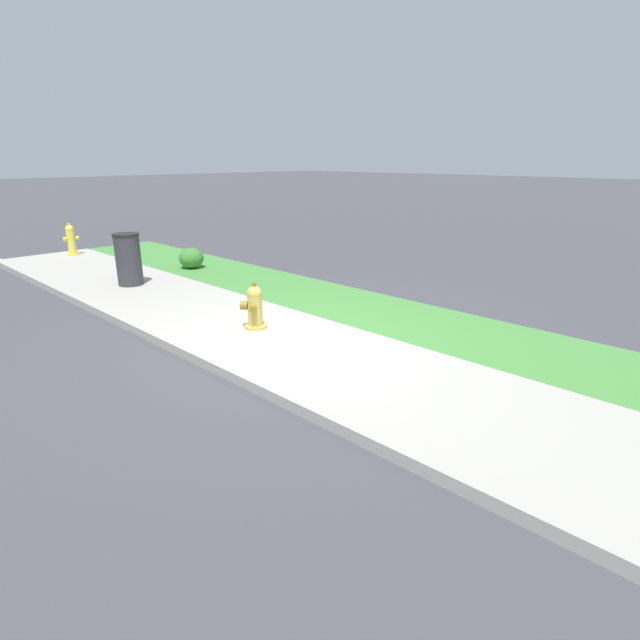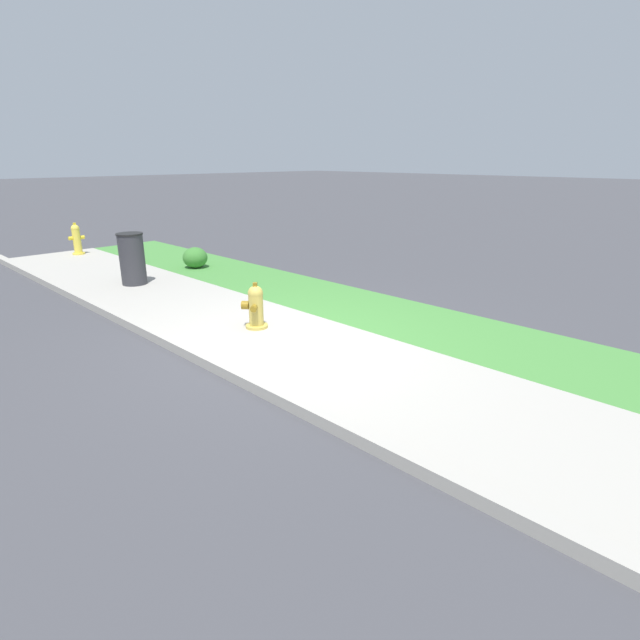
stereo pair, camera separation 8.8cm
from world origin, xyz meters
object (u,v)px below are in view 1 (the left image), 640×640
at_px(fire_hydrant_mid_block, 255,307).
at_px(shrub_bush_far_verge, 191,258).
at_px(fire_hydrant_at_driveway, 71,240).
at_px(trash_bin, 128,260).

relative_size(fire_hydrant_mid_block, shrub_bush_far_verge, 1.25).
xyz_separation_m(fire_hydrant_at_driveway, trash_bin, (3.90, -0.42, 0.11)).
bearing_deg(trash_bin, fire_hydrant_mid_block, 0.66).
bearing_deg(fire_hydrant_mid_block, fire_hydrant_at_driveway, 46.45).
xyz_separation_m(trash_bin, shrub_bush_far_verge, (-0.49, 1.63, -0.26)).
bearing_deg(trash_bin, shrub_bush_far_verge, 106.59).
distance_m(fire_hydrant_at_driveway, fire_hydrant_mid_block, 7.57).
xyz_separation_m(fire_hydrant_mid_block, shrub_bush_far_verge, (-4.15, 1.59, -0.09)).
bearing_deg(fire_hydrant_at_driveway, shrub_bush_far_verge, -65.85).
height_order(fire_hydrant_at_driveway, shrub_bush_far_verge, fire_hydrant_at_driveway).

